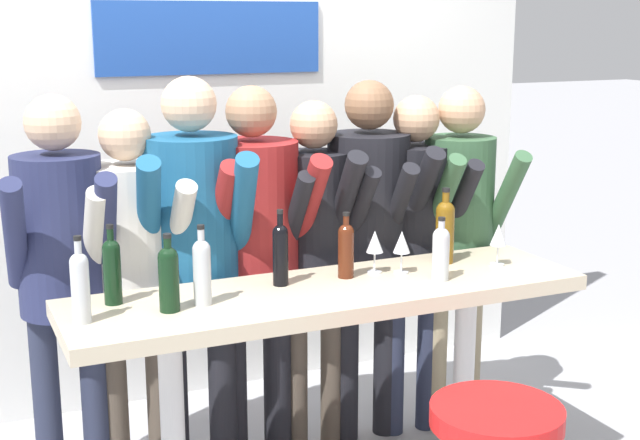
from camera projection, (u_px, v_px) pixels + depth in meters
back_wall at (214, 134)px, 4.63m from camera, size 3.65×0.12×2.76m
tasting_table at (329, 328)px, 3.49m from camera, size 2.05×0.56×0.95m
person_far_left at (61, 255)px, 3.55m from camera, size 0.45×0.56×1.69m
person_left at (131, 259)px, 3.67m from camera, size 0.43×0.52×1.62m
person_center_left at (193, 237)px, 3.72m from camera, size 0.53×0.63×1.75m
person_center at (254, 236)px, 3.88m from camera, size 0.48×0.56×1.70m
person_center_right at (315, 237)px, 3.99m from camera, size 0.38×0.50×1.62m
person_right at (369, 223)px, 4.08m from camera, size 0.48×0.57×1.71m
person_far_right at (415, 228)px, 4.14m from camera, size 0.42×0.53×1.63m
person_rightmost at (459, 221)px, 4.19m from camera, size 0.44×0.55×1.67m
wine_bottle_0 at (80, 284)px, 3.02m from camera, size 0.06×0.06×0.31m
wine_bottle_1 at (112, 268)px, 3.22m from camera, size 0.07×0.07×0.30m
wine_bottle_2 at (202, 269)px, 3.21m from camera, size 0.07×0.07×0.30m
wine_bottle_3 at (169, 275)px, 3.14m from camera, size 0.07×0.07×0.28m
wine_bottle_4 at (280, 251)px, 3.45m from camera, size 0.06×0.06×0.30m
wine_bottle_5 at (346, 248)px, 3.55m from camera, size 0.06×0.06×0.27m
wine_bottle_6 at (441, 251)px, 3.52m from camera, size 0.07×0.07×0.26m
wine_bottle_7 at (445, 229)px, 3.77m from camera, size 0.08×0.08×0.32m
wine_glass_0 at (498, 236)px, 3.73m from camera, size 0.07×0.07×0.18m
wine_glass_1 at (402, 243)px, 3.61m from camera, size 0.07×0.07×0.18m
wine_glass_2 at (375, 243)px, 3.62m from camera, size 0.07×0.07×0.18m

